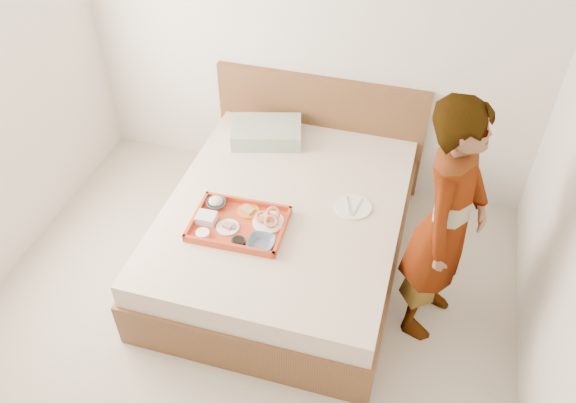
# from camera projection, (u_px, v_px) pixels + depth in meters

# --- Properties ---
(ground) EXTENTS (3.50, 4.00, 0.01)m
(ground) POSITION_uv_depth(u_px,v_px,m) (222.00, 369.00, 3.58)
(ground) COLOR #BAB29E
(ground) RESTS_ON ground
(wall_back) EXTENTS (3.50, 0.01, 2.60)m
(wall_back) POSITION_uv_depth(u_px,v_px,m) (309.00, 30.00, 4.13)
(wall_back) COLOR silver
(wall_back) RESTS_ON ground
(bed) EXTENTS (1.65, 2.00, 0.53)m
(bed) POSITION_uv_depth(u_px,v_px,m) (285.00, 231.00, 4.09)
(bed) COLOR brown
(bed) RESTS_ON ground
(headboard) EXTENTS (1.65, 0.06, 0.95)m
(headboard) POSITION_uv_depth(u_px,v_px,m) (319.00, 130.00, 4.64)
(headboard) COLOR brown
(headboard) RESTS_ON ground
(pillow) EXTENTS (0.60, 0.48, 0.12)m
(pillow) POSITION_uv_depth(u_px,v_px,m) (267.00, 132.00, 4.42)
(pillow) COLOR #9EAF9A
(pillow) RESTS_ON bed
(tray) EXTENTS (0.61, 0.45, 0.05)m
(tray) POSITION_uv_depth(u_px,v_px,m) (239.00, 224.00, 3.73)
(tray) COLOR red
(tray) RESTS_ON bed
(prawn_plate) EXTENTS (0.21, 0.21, 0.01)m
(prawn_plate) POSITION_uv_depth(u_px,v_px,m) (269.00, 222.00, 3.75)
(prawn_plate) COLOR white
(prawn_plate) RESTS_ON tray
(navy_bowl_big) EXTENTS (0.17, 0.17, 0.04)m
(navy_bowl_big) POSITION_uv_depth(u_px,v_px,m) (261.00, 243.00, 3.59)
(navy_bowl_big) COLOR #152446
(navy_bowl_big) RESTS_ON tray
(sauce_dish) EXTENTS (0.09, 0.09, 0.03)m
(sauce_dish) POSITION_uv_depth(u_px,v_px,m) (238.00, 242.00, 3.60)
(sauce_dish) COLOR black
(sauce_dish) RESTS_ON tray
(meat_plate) EXTENTS (0.15, 0.15, 0.01)m
(meat_plate) POSITION_uv_depth(u_px,v_px,m) (228.00, 227.00, 3.71)
(meat_plate) COLOR white
(meat_plate) RESTS_ON tray
(bread_plate) EXTENTS (0.15, 0.15, 0.01)m
(bread_plate) POSITION_uv_depth(u_px,v_px,m) (248.00, 211.00, 3.83)
(bread_plate) COLOR orange
(bread_plate) RESTS_ON tray
(salad_bowl) EXTENTS (0.14, 0.14, 0.04)m
(salad_bowl) POSITION_uv_depth(u_px,v_px,m) (216.00, 204.00, 3.86)
(salad_bowl) COLOR #152446
(salad_bowl) RESTS_ON tray
(plastic_tub) EXTENTS (0.13, 0.11, 0.05)m
(plastic_tub) POSITION_uv_depth(u_px,v_px,m) (206.00, 218.00, 3.75)
(plastic_tub) COLOR silver
(plastic_tub) RESTS_ON tray
(cheese_round) EXTENTS (0.09, 0.09, 0.03)m
(cheese_round) POSITION_uv_depth(u_px,v_px,m) (203.00, 234.00, 3.66)
(cheese_round) COLOR white
(cheese_round) RESTS_ON tray
(dinner_plate) EXTENTS (0.25, 0.25, 0.01)m
(dinner_plate) POSITION_uv_depth(u_px,v_px,m) (353.00, 207.00, 3.88)
(dinner_plate) COLOR white
(dinner_plate) RESTS_ON bed
(person) EXTENTS (0.55, 0.70, 1.68)m
(person) POSITION_uv_depth(u_px,v_px,m) (446.00, 224.00, 3.32)
(person) COLOR beige
(person) RESTS_ON ground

